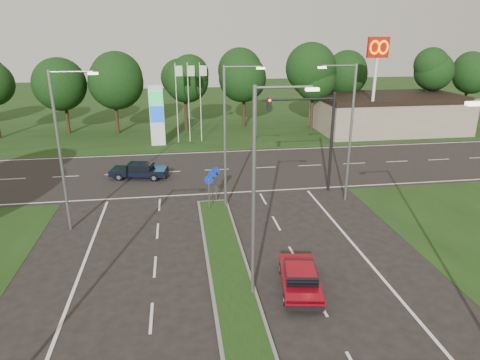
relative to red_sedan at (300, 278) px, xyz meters
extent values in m
cube|color=black|center=(-2.95, 48.89, -0.58)|extent=(160.00, 50.00, 0.02)
cube|color=black|center=(-2.95, 17.89, -0.58)|extent=(160.00, 12.00, 0.02)
cube|color=slate|center=(-2.95, -2.11, -0.52)|extent=(2.00, 26.00, 0.12)
cube|color=gray|center=(19.05, 29.89, 1.42)|extent=(16.00, 9.00, 4.00)
cylinder|color=gray|center=(-2.15, -0.11, 3.92)|extent=(0.16, 0.16, 9.00)
cylinder|color=gray|center=(-1.05, -0.11, 8.32)|extent=(2.20, 0.10, 0.10)
cube|color=#FFF2CC|center=(0.05, -0.11, 8.22)|extent=(0.50, 0.22, 0.12)
cylinder|color=gray|center=(-2.15, 9.89, 3.92)|extent=(0.16, 0.16, 9.00)
cylinder|color=gray|center=(-1.05, 9.89, 8.32)|extent=(2.20, 0.10, 0.10)
cube|color=#FFF2CC|center=(0.05, 9.89, 8.22)|extent=(0.50, 0.22, 0.12)
cylinder|color=gray|center=(-11.45, 7.89, 3.92)|extent=(0.16, 0.16, 9.00)
cylinder|color=gray|center=(-10.35, 7.89, 8.32)|extent=(2.20, 0.10, 0.10)
cube|color=#FFF2CC|center=(-9.25, 7.89, 8.22)|extent=(0.50, 0.22, 0.12)
cylinder|color=gray|center=(6.05, 9.89, 3.92)|extent=(0.16, 0.16, 9.00)
cylinder|color=gray|center=(4.95, 9.89, 8.32)|extent=(2.20, 0.10, 0.10)
cube|color=#FFF2CC|center=(3.85, 9.89, 8.22)|extent=(0.50, 0.22, 0.12)
cube|color=#FFF2CC|center=(3.85, -4.11, 8.22)|extent=(0.50, 0.22, 0.12)
cylinder|color=black|center=(5.55, 11.89, 2.92)|extent=(0.20, 0.20, 7.00)
cylinder|color=black|center=(3.05, 11.89, 6.02)|extent=(5.00, 0.14, 0.14)
cube|color=black|center=(1.05, 11.89, 5.72)|extent=(0.28, 0.28, 0.90)
sphere|color=#FF190C|center=(1.05, 11.71, 6.02)|extent=(0.20, 0.20, 0.20)
cylinder|color=gray|center=(-3.25, 9.39, 0.52)|extent=(0.06, 0.06, 2.20)
cylinder|color=#0C26A5|center=(-3.25, 9.39, 1.52)|extent=(0.56, 0.04, 0.56)
cylinder|color=gray|center=(-2.95, 10.39, 0.52)|extent=(0.06, 0.06, 2.20)
cylinder|color=#0C26A5|center=(-2.95, 10.39, 1.52)|extent=(0.56, 0.04, 0.56)
cylinder|color=gray|center=(-2.65, 11.09, 0.52)|extent=(0.06, 0.06, 2.20)
cylinder|color=#0C26A5|center=(-2.65, 11.09, 1.52)|extent=(0.56, 0.04, 0.56)
cube|color=silver|center=(-6.95, 26.89, 2.42)|extent=(1.40, 0.30, 6.00)
cube|color=#0CA53F|center=(-6.95, 26.71, 4.22)|extent=(1.30, 0.08, 1.20)
cube|color=#0C3FBF|center=(-6.95, 26.71, 2.62)|extent=(1.30, 0.08, 1.60)
cylinder|color=silver|center=(-4.95, 27.89, 3.42)|extent=(0.08, 0.08, 8.00)
cube|color=#B2D8B2|center=(-4.60, 27.89, 6.62)|extent=(0.70, 0.02, 1.00)
cylinder|color=silver|center=(-3.75, 27.89, 3.42)|extent=(0.08, 0.08, 8.00)
cube|color=#B2D8B2|center=(-3.40, 27.89, 6.62)|extent=(0.70, 0.02, 1.00)
cylinder|color=silver|center=(-2.55, 27.89, 3.42)|extent=(0.08, 0.08, 8.00)
cube|color=#B2D8B2|center=(-2.20, 27.89, 6.62)|extent=(0.70, 0.02, 1.00)
cylinder|color=silver|center=(15.05, 25.89, 4.42)|extent=(0.30, 0.30, 10.00)
cube|color=#BF0C07|center=(15.05, 25.89, 8.82)|extent=(2.20, 0.35, 2.00)
torus|color=#FFC600|center=(14.60, 25.67, 8.82)|extent=(1.06, 0.16, 1.06)
torus|color=#FFC600|center=(15.50, 25.67, 8.82)|extent=(1.06, 0.16, 1.06)
cylinder|color=black|center=(-2.95, 33.89, 1.62)|extent=(0.36, 0.36, 4.40)
sphere|color=black|center=(-2.95, 33.89, 5.92)|extent=(6.00, 6.00, 6.00)
sphere|color=black|center=(-2.65, 33.69, 6.92)|extent=(4.80, 4.80, 4.80)
cube|color=maroon|center=(0.00, 0.02, -0.09)|extent=(2.23, 4.11, 0.40)
cube|color=black|center=(-0.01, -0.06, 0.29)|extent=(1.63, 1.92, 0.37)
cube|color=maroon|center=(-0.01, -0.06, 0.48)|extent=(1.50, 1.60, 0.04)
cylinder|color=black|center=(-0.49, 1.37, -0.30)|extent=(0.27, 0.57, 0.55)
cylinder|color=black|center=(0.92, 1.13, -0.30)|extent=(0.27, 0.57, 0.55)
cylinder|color=black|center=(-0.92, -1.09, -0.30)|extent=(0.27, 0.57, 0.55)
cylinder|color=black|center=(0.50, -1.33, -0.30)|extent=(0.27, 0.57, 0.55)
cube|color=black|center=(-8.14, 16.74, -0.04)|extent=(4.53, 2.58, 0.44)
cube|color=black|center=(-8.06, 16.73, 0.37)|extent=(2.14, 1.84, 0.41)
cube|color=black|center=(-8.06, 16.73, 0.58)|extent=(1.79, 1.68, 0.04)
cylinder|color=black|center=(-9.64, 16.25, -0.27)|extent=(0.63, 0.31, 0.60)
cylinder|color=black|center=(-9.32, 17.80, -0.27)|extent=(0.63, 0.31, 0.60)
cylinder|color=black|center=(-6.97, 15.69, -0.27)|extent=(0.63, 0.31, 0.60)
cylinder|color=black|center=(-6.64, 17.24, -0.27)|extent=(0.63, 0.31, 0.60)
camera|label=1|loc=(-5.06, -15.83, 10.27)|focal=32.00mm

